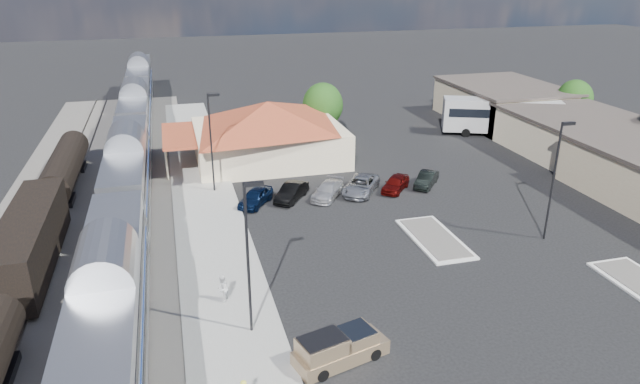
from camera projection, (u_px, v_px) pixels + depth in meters
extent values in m
plane|color=black|center=(395.00, 259.00, 39.88)|extent=(280.00, 280.00, 0.00)
cube|color=#4C4944|center=(88.00, 243.00, 41.95)|extent=(16.00, 100.00, 0.12)
cube|color=gray|center=(214.00, 240.00, 42.33)|extent=(5.50, 92.00, 0.18)
cube|color=silver|center=(112.00, 309.00, 28.55)|extent=(3.00, 20.00, 5.00)
cube|color=black|center=(119.00, 355.00, 29.56)|extent=(2.20, 16.00, 0.60)
cube|color=silver|center=(129.00, 173.00, 47.38)|extent=(3.00, 20.00, 5.00)
cube|color=black|center=(133.00, 203.00, 48.40)|extent=(2.20, 16.00, 0.60)
cube|color=silver|center=(136.00, 114.00, 66.22)|extent=(3.00, 20.00, 5.00)
cube|color=black|center=(139.00, 137.00, 67.24)|extent=(2.20, 16.00, 0.60)
cube|color=silver|center=(140.00, 81.00, 85.05)|extent=(3.00, 20.00, 5.00)
cube|color=black|center=(143.00, 99.00, 86.07)|extent=(2.20, 16.00, 0.60)
cube|color=black|center=(30.00, 240.00, 37.71)|extent=(2.80, 14.00, 3.60)
cube|color=black|center=(35.00, 265.00, 38.41)|extent=(2.20, 12.00, 0.60)
cylinder|color=black|center=(65.00, 165.00, 52.10)|extent=(2.80, 14.00, 2.80)
cube|color=black|center=(68.00, 183.00, 52.76)|extent=(2.20, 12.00, 0.60)
cube|color=beige|center=(269.00, 143.00, 59.65)|extent=(15.00, 12.00, 3.60)
pyramid|color=maroon|center=(268.00, 114.00, 58.51)|extent=(15.30, 12.24, 2.60)
cube|color=maroon|center=(179.00, 135.00, 56.90)|extent=(3.20, 9.60, 0.25)
cube|color=#C6B28C|center=(573.00, 134.00, 62.07)|extent=(12.00, 18.00, 4.00)
cube|color=#3F3833|center=(576.00, 115.00, 61.27)|extent=(12.40, 18.40, 0.30)
cube|color=#C6B28C|center=(503.00, 104.00, 74.53)|extent=(12.00, 16.00, 4.50)
cube|color=#3F3833|center=(505.00, 85.00, 73.64)|extent=(12.40, 16.40, 0.30)
cube|color=silver|center=(435.00, 239.00, 42.62)|extent=(3.30, 7.50, 0.15)
cube|color=#4C4944|center=(435.00, 238.00, 42.58)|extent=(2.70, 6.90, 0.10)
cylinder|color=black|center=(248.00, 261.00, 30.17)|extent=(0.16, 0.16, 9.00)
cube|color=black|center=(254.00, 184.00, 28.68)|extent=(1.00, 0.25, 0.22)
cylinder|color=black|center=(211.00, 144.00, 49.91)|extent=(0.16, 0.16, 9.00)
cube|color=black|center=(213.00, 95.00, 48.42)|extent=(1.00, 0.25, 0.22)
cylinder|color=black|center=(553.00, 183.00, 41.12)|extent=(0.16, 0.16, 9.00)
cube|color=black|center=(568.00, 124.00, 39.63)|extent=(1.00, 0.25, 0.22)
cylinder|color=#382314|center=(571.00, 119.00, 70.96)|extent=(0.30, 0.30, 2.55)
ellipsoid|color=#133F12|center=(574.00, 99.00, 70.04)|extent=(4.41, 4.41, 4.87)
cylinder|color=#382314|center=(323.00, 127.00, 67.01)|extent=(0.30, 0.30, 2.73)
ellipsoid|color=#133F12|center=(323.00, 105.00, 66.03)|extent=(4.71, 4.71, 5.21)
cube|color=tan|center=(341.00, 353.00, 29.39)|extent=(5.28, 3.07, 0.81)
cube|color=tan|center=(341.00, 343.00, 29.15)|extent=(2.28, 2.16, 0.86)
cube|color=tan|center=(341.00, 341.00, 29.12)|extent=(2.76, 2.29, 0.99)
cylinder|color=black|center=(375.00, 354.00, 29.55)|extent=(0.70, 0.42, 0.65)
cylinder|color=black|center=(357.00, 338.00, 30.86)|extent=(0.70, 0.42, 0.65)
cylinder|color=black|center=(322.00, 375.00, 28.05)|extent=(0.70, 0.42, 0.65)
cylinder|color=black|center=(306.00, 357.00, 29.35)|extent=(0.70, 0.42, 0.65)
cube|color=silver|center=(501.00, 115.00, 68.10)|extent=(13.64, 7.89, 3.84)
cube|color=black|center=(501.00, 111.00, 67.93)|extent=(12.65, 7.52, 1.02)
cylinder|color=black|center=(542.00, 135.00, 67.03)|extent=(1.07, 0.70, 1.02)
cylinder|color=black|center=(537.00, 129.00, 69.46)|extent=(1.07, 0.70, 1.02)
cylinder|color=black|center=(466.00, 133.00, 68.08)|extent=(1.07, 0.70, 1.02)
cylinder|color=black|center=(463.00, 127.00, 70.52)|extent=(1.07, 0.70, 1.02)
imported|color=silver|center=(222.00, 289.00, 34.18)|extent=(0.90, 1.01, 1.73)
imported|color=#0B1B3B|center=(256.00, 197.00, 48.58)|extent=(3.91, 4.51, 1.47)
imported|color=black|center=(291.00, 192.00, 49.62)|extent=(3.85, 4.46, 1.45)
imported|color=silver|center=(328.00, 190.00, 50.15)|extent=(4.19, 4.82, 1.33)
imported|color=#92949A|center=(361.00, 185.00, 51.17)|extent=(5.03, 5.73, 1.47)
imported|color=#680E0B|center=(396.00, 183.00, 51.69)|extent=(3.93, 4.16, 1.39)
imported|color=black|center=(426.00, 179.00, 52.74)|extent=(3.67, 4.02, 1.33)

